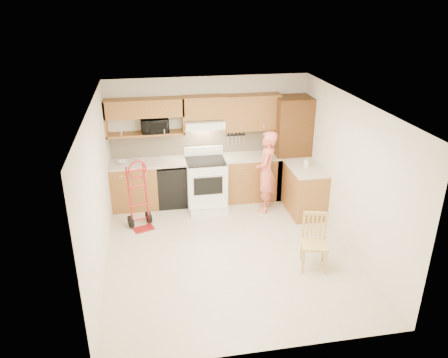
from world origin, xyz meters
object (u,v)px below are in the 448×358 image
object	(u,v)px
microwave	(155,125)
range	(206,180)
hand_truck	(140,198)
person	(266,172)
dining_chair	(315,242)

from	to	relation	value
microwave	range	world-z (taller)	microwave
hand_truck	range	bearing A→B (deg)	6.62
person	hand_truck	bearing A→B (deg)	-60.39
person	hand_truck	distance (m)	2.44
microwave	dining_chair	distance (m)	3.77
range	hand_truck	bearing A→B (deg)	-153.41
microwave	range	xyz separation A→B (m)	(0.93, -0.38, -1.06)
microwave	range	bearing A→B (deg)	-28.84
range	hand_truck	world-z (taller)	hand_truck
microwave	hand_truck	bearing A→B (deg)	-116.30
microwave	dining_chair	world-z (taller)	microwave
range	dining_chair	world-z (taller)	range
range	dining_chair	distance (m)	2.74
dining_chair	person	bearing A→B (deg)	112.02
range	dining_chair	xyz separation A→B (m)	(1.36, -2.38, -0.13)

